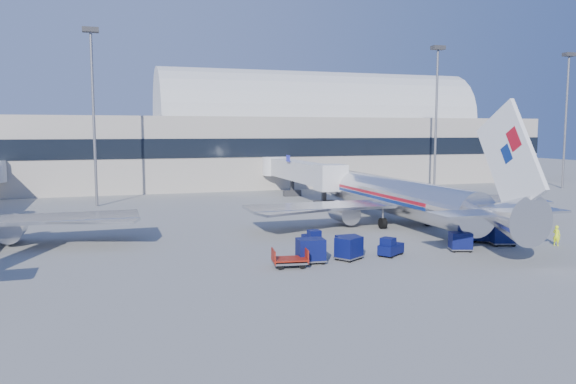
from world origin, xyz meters
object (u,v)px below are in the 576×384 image
object	(u,v)px
mast_west	(93,90)
cart_open_red	(290,261)
cart_train_a	(348,245)
barrier_near	(482,221)
barrier_mid	(509,220)
tug_right	(484,234)
barrier_far	(535,218)
mast_far_east	(567,100)
ramp_worker	(557,236)
tug_left	(312,239)
cart_solo_near	(460,241)
cart_train_c	(311,250)
tug_lead	(390,247)
airliner_main	(402,198)
cart_train_b	(349,248)
cart_solo_far	(502,234)
jetbridge_near	(297,171)
mast_east	(437,98)

from	to	relation	value
mast_west	cart_open_red	world-z (taller)	mast_west
cart_train_a	barrier_near	bearing A→B (deg)	23.28
barrier_mid	tug_right	world-z (taller)	tug_right
barrier_far	mast_far_east	bearing A→B (deg)	42.65
barrier_far	ramp_worker	distance (m)	12.57
tug_right	tug_left	xyz separation A→B (m)	(-14.97, 2.78, -0.09)
tug_right	cart_solo_near	size ratio (longest dim) A/B	1.34
cart_train_c	tug_lead	bearing A→B (deg)	7.82
airliner_main	tug_lead	size ratio (longest dim) A/B	14.67
mast_west	cart_train_c	world-z (taller)	mast_west
barrier_near	cart_train_b	size ratio (longest dim) A/B	1.22
barrier_near	cart_train_c	world-z (taller)	cart_train_c
mast_far_east	cart_solo_far	world-z (taller)	mast_far_east
airliner_main	tug_left	size ratio (longest dim) A/B	16.18
mast_far_east	cart_train_a	xyz separation A→B (m)	(-55.85, -36.72, -13.93)
barrier_mid	tug_left	world-z (taller)	tug_left
cart_solo_far	ramp_worker	size ratio (longest dim) A/B	1.32
barrier_mid	cart_train_c	size ratio (longest dim) A/B	1.37
jetbridge_near	tug_left	xyz separation A→B (m)	(-9.91, -33.40, -3.25)
cart_solo_near	cart_open_red	bearing A→B (deg)	-158.72
cart_solo_near	cart_solo_far	xyz separation A→B (m)	(4.80, 0.95, 0.12)
cart_train_a	cart_solo_far	bearing A→B (deg)	-2.14
tug_lead	ramp_worker	distance (m)	15.32
barrier_near	tug_left	world-z (taller)	tug_left
cart_train_a	mast_east	bearing A→B (deg)	48.41
barrier_far	tug_right	world-z (taller)	tug_right
cart_train_a	cart_train_b	bearing A→B (deg)	-113.90
tug_left	cart_train_c	bearing A→B (deg)	158.18
tug_lead	cart_open_red	bearing A→B (deg)	153.14
barrier_far	cart_solo_far	world-z (taller)	cart_solo_far
cart_solo_near	mast_west	bearing A→B (deg)	144.73
mast_far_east	cart_open_red	size ratio (longest dim) A/B	8.44
barrier_near	ramp_worker	world-z (taller)	ramp_worker
tug_left	ramp_worker	size ratio (longest dim) A/B	1.31
cart_train_a	cart_train_c	distance (m)	3.81
airliner_main	ramp_worker	size ratio (longest dim) A/B	21.23
barrier_far	mast_west	bearing A→B (deg)	147.88
mast_far_east	barrier_mid	distance (m)	46.10
barrier_mid	barrier_far	bearing A→B (deg)	0.00
mast_far_east	cart_train_b	world-z (taller)	mast_far_east
mast_west	mast_far_east	bearing A→B (deg)	0.00
cart_train_c	cart_open_red	bearing A→B (deg)	-153.59
barrier_near	airliner_main	bearing A→B (deg)	162.61
mast_east	barrier_far	xyz separation A→B (m)	(-5.40, -28.00, -14.34)
tug_right	ramp_worker	world-z (taller)	ramp_worker
tug_right	cart_train_c	xyz separation A→B (m)	(-17.11, -2.64, 0.21)
mast_east	cart_train_b	size ratio (longest dim) A/B	9.18
cart_solo_near	cart_open_red	size ratio (longest dim) A/B	0.77
jetbridge_near	cart_train_a	world-z (taller)	jetbridge_near
cart_solo_far	cart_train_a	bearing A→B (deg)	-165.32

